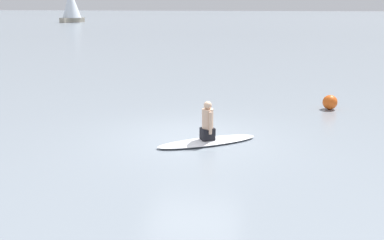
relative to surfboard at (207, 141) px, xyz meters
name	(u,v)px	position (x,y,z in m)	size (l,w,h in m)	color
ground_plane	(193,138)	(-0.42, 0.36, -0.05)	(400.00, 400.00, 0.00)	gray
surfboard	(207,141)	(0.00, 0.00, 0.00)	(2.65, 0.66, 0.10)	white
person_paddler	(208,122)	(0.00, 0.00, 0.50)	(0.42, 0.41, 0.99)	black
sailboat_far_left	(71,4)	(-35.11, 67.40, 3.15)	(4.43, 4.94, 6.79)	#B2A893
buoy_marker	(330,102)	(3.47, 4.37, 0.19)	(0.48, 0.48, 0.48)	#E55919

